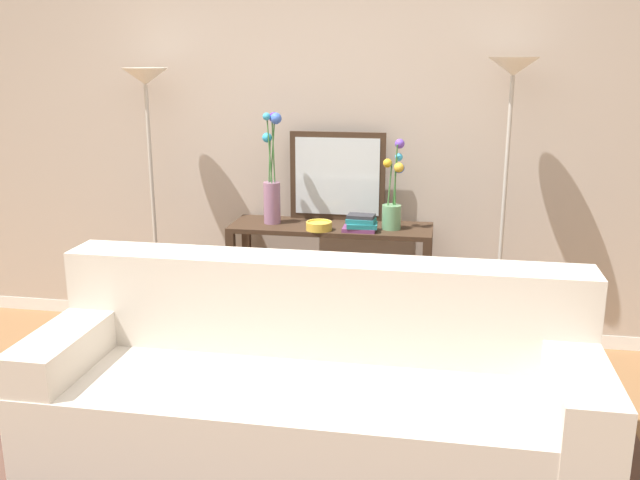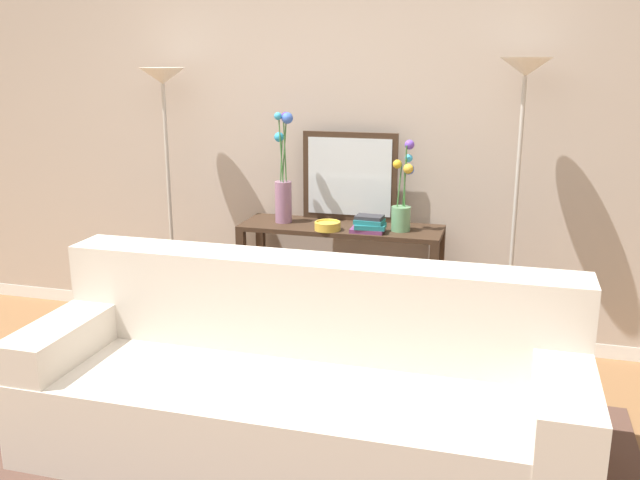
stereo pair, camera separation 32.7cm
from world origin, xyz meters
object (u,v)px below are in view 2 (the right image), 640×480
Objects in this scene: wall_mirror at (350,177)px; book_row_under_console at (290,333)px; couch at (301,392)px; console_table at (341,264)px; floor_lamp_left at (165,128)px; floor_lamp_right at (521,129)px; fruit_bowl at (328,226)px; book_stack at (369,225)px; vase_short_flowers at (403,200)px; vase_tall_flowers at (284,182)px.

book_row_under_console is (-0.35, -0.16, -1.02)m from wall_mirror.
console_table is at bearing 95.49° from couch.
floor_lamp_left is 2.15m from floor_lamp_right.
couch is at bearing -126.08° from floor_lamp_right.
book_row_under_console is (0.81, 0.01, -1.30)m from floor_lamp_left.
floor_lamp_left is at bearing -179.38° from console_table.
wall_mirror is at bearing 170.00° from floor_lamp_right.
book_row_under_console is at bearing 155.94° from fruit_bowl.
floor_lamp_left is 1.53m from book_row_under_console.
book_row_under_console is at bearing 179.47° from floor_lamp_right.
book_stack reaches higher than console_table.
floor_lamp_right is (2.15, 0.00, 0.05)m from floor_lamp_left.
book_row_under_console is (-0.53, 0.11, -0.79)m from book_stack.
book_row_under_console is at bearing 110.08° from couch.
vase_short_flowers is (0.36, -0.19, -0.09)m from wall_mirror.
floor_lamp_left is 3.22× the size of vase_short_flowers.
console_table is 0.69× the size of floor_lamp_right.
couch is 1.60m from wall_mirror.
couch is at bearing -81.28° from fruit_bowl.
wall_mirror is (0.01, 0.16, 0.52)m from console_table.
wall_mirror is (1.15, 0.18, -0.29)m from floor_lamp_left.
book_stack is at bearing 86.17° from couch.
couch is 2.04m from floor_lamp_left.
vase_short_flowers is (-0.64, -0.01, -0.43)m from floor_lamp_right.
vase_short_flowers is 1.51× the size of book_row_under_console.
console_table is 1.33m from floor_lamp_right.
console_table is 2.05× the size of wall_mirror.
fruit_bowl is (-0.05, -0.13, 0.27)m from console_table.
fruit_bowl is (-0.06, -0.29, -0.25)m from wall_mirror.
floor_lamp_left reaches higher than book_stack.
vase_short_flowers is at bearing -0.38° from floor_lamp_left.
book_stack is (0.18, -0.27, -0.23)m from wall_mirror.
console_table is 1.81× the size of vase_tall_flowers.
console_table is at bearing 176.58° from vase_short_flowers.
wall_mirror is at bearing 8.71° from floor_lamp_left.
fruit_bowl is (-0.43, -0.10, -0.16)m from vase_short_flowers.
vase_short_flowers is at bearing -1.76° from vase_tall_flowers.
couch is 2.02× the size of console_table.
vase_tall_flowers is 4.35× the size of fruit_bowl.
vase_short_flowers reaches higher than book_stack.
fruit_bowl is (-1.06, -0.11, -0.58)m from floor_lamp_right.
book_stack is 0.58× the size of book_row_under_console.
book_stack is at bearing -55.75° from wall_mirror.
fruit_bowl is at bearing -24.06° from book_row_under_console.
vase_short_flowers is 2.59× the size of book_stack.
floor_lamp_left reaches higher than book_row_under_console.
vase_short_flowers reaches higher than book_row_under_console.
console_table is 0.60m from book_row_under_console.
floor_lamp_right is 11.50× the size of fruit_bowl.
console_table is 0.71× the size of floor_lamp_left.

